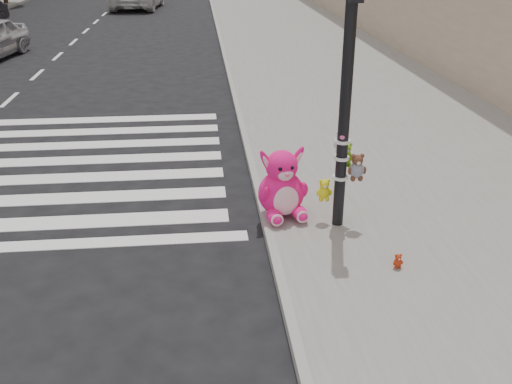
{
  "coord_description": "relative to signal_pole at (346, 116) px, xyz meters",
  "views": [
    {
      "loc": [
        0.64,
        -5.61,
        4.1
      ],
      "look_at": [
        1.37,
        1.72,
        0.75
      ],
      "focal_mm": 40.0,
      "sensor_mm": 36.0,
      "label": 1
    }
  ],
  "objects": [
    {
      "name": "pink_bunny",
      "position": [
        -0.81,
        0.36,
        -1.22
      ],
      "size": [
        0.8,
        0.9,
        1.1
      ],
      "rotation": [
        0.0,
        0.0,
        0.18
      ],
      "color": "#FF157C",
      "rests_on": "sidewalk_near"
    },
    {
      "name": "ground",
      "position": [
        -2.62,
        -1.81,
        -1.81
      ],
      "size": [
        120.0,
        120.0,
        0.0
      ],
      "primitive_type": "plane",
      "color": "black",
      "rests_on": "ground"
    },
    {
      "name": "sidewalk_near",
      "position": [
        2.38,
        8.19,
        -1.74
      ],
      "size": [
        7.0,
        80.0,
        0.14
      ],
      "primitive_type": "cube",
      "color": "slate",
      "rests_on": "ground"
    },
    {
      "name": "red_teddy",
      "position": [
        0.47,
        -1.31,
        -1.56
      ],
      "size": [
        0.15,
        0.11,
        0.21
      ],
      "primitive_type": null,
      "rotation": [
        0.0,
        0.0,
        0.08
      ],
      "color": "#B42D12",
      "rests_on": "sidewalk_near"
    },
    {
      "name": "signal_pole",
      "position": [
        0.0,
        0.0,
        0.0
      ],
      "size": [
        0.68,
        0.49,
        4.0
      ],
      "color": "black",
      "rests_on": "sidewalk_near"
    },
    {
      "name": "curb_edge",
      "position": [
        -1.07,
        8.19,
        -1.74
      ],
      "size": [
        0.12,
        80.0,
        0.15
      ],
      "primitive_type": "cube",
      "color": "gray",
      "rests_on": "ground"
    }
  ]
}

